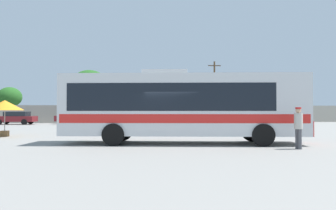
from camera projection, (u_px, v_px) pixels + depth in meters
ground_plane at (155, 131)px, 26.05m from camera, size 300.00×300.00×0.00m
perimeter_wall at (146, 114)px, 43.65m from camera, size 80.00×0.30×2.29m
coach_bus_silver_red at (180, 105)px, 16.36m from camera, size 12.07×4.24×3.63m
attendant_by_bus_door at (298, 125)px, 14.00m from camera, size 0.43×0.43×1.78m
vendor_umbrella_near_gate_orange at (5, 106)px, 20.64m from camera, size 2.30×2.30×2.28m
parked_car_leftmost_maroon at (16, 118)px, 37.93m from camera, size 4.72×2.30×1.48m
parked_car_second_maroon at (75, 117)px, 39.58m from camera, size 4.52×2.30×1.54m
utility_pole_near at (214, 90)px, 46.75m from camera, size 1.80×0.24×8.60m
roadside_tree_left at (10, 97)px, 44.94m from camera, size 3.22×3.22×4.81m
roadside_tree_midleft at (90, 86)px, 49.30m from camera, size 5.77×5.77×7.68m
roadside_tree_midright at (161, 91)px, 47.56m from camera, size 3.27×3.27×5.83m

